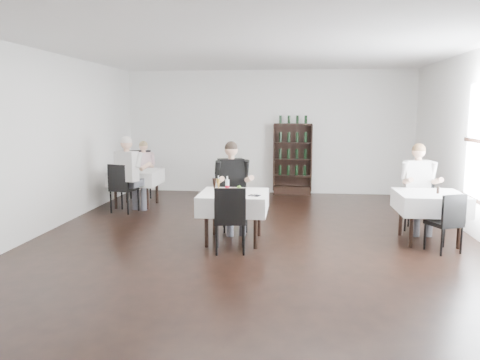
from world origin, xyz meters
name	(u,v)px	position (x,y,z in m)	size (l,w,h in m)	color
room_shell	(253,145)	(0.00, 0.00, 1.50)	(9.00, 9.00, 9.00)	black
wine_shelf	(293,160)	(0.60, 4.31, 0.85)	(0.90, 0.28, 1.75)	black
main_table	(234,202)	(-0.30, 0.00, 0.62)	(1.03, 1.03, 0.77)	black
left_table	(136,177)	(-2.70, 2.50, 0.62)	(0.98, 0.98, 0.77)	black
right_table	(430,203)	(2.70, 0.30, 0.62)	(0.98, 0.98, 0.77)	black
potted_tree	(235,176)	(-0.80, 4.20, 0.43)	(0.78, 0.68, 0.87)	#275E20
main_chair_far	(235,199)	(-0.38, 0.76, 0.53)	(0.49, 0.50, 0.93)	black
main_chair_near	(230,215)	(-0.28, -0.62, 0.55)	(0.49, 0.49, 0.96)	black
left_chair_far	(139,172)	(-2.87, 3.19, 0.64)	(0.60, 0.60, 1.13)	black
left_chair_near	(122,185)	(-2.76, 1.80, 0.56)	(0.54, 0.54, 0.98)	black
right_chair_far	(420,199)	(2.76, 1.10, 0.52)	(0.54, 0.55, 0.91)	black
right_chair_near	(448,219)	(2.79, -0.28, 0.49)	(0.52, 0.53, 0.87)	black
diner_main	(232,180)	(-0.40, 0.60, 0.88)	(0.66, 0.70, 1.52)	#404148
diner_left_far	(143,166)	(-2.75, 3.13, 0.78)	(0.53, 0.54, 1.35)	#404148
diner_left_near	(130,169)	(-2.60, 1.83, 0.89)	(0.64, 0.68, 1.53)	#404148
diner_right_far	(419,181)	(2.67, 0.90, 0.86)	(0.58, 0.59, 1.49)	#404148
plate_far	(236,189)	(-0.29, 0.25, 0.79)	(0.28, 0.28, 0.07)	white
plate_near	(231,194)	(-0.32, -0.25, 0.79)	(0.30, 0.30, 0.08)	white
pilsner_dark	(214,185)	(-0.60, -0.04, 0.89)	(0.07, 0.07, 0.29)	black
pilsner_lager	(218,185)	(-0.55, 0.05, 0.87)	(0.06, 0.06, 0.26)	gold
coke_bottle	(227,186)	(-0.40, 0.00, 0.87)	(0.06, 0.06, 0.25)	silver
napkin_cutlery	(254,195)	(0.04, -0.23, 0.78)	(0.19, 0.18, 0.02)	black
pepper_mill	(438,190)	(2.80, 0.27, 0.82)	(0.04, 0.04, 0.10)	black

